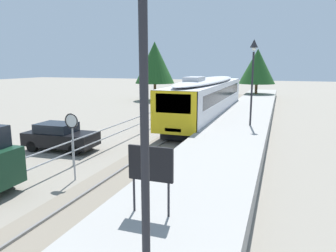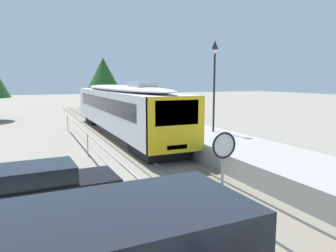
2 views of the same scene
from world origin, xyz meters
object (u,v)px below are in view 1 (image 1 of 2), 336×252
Objects in this scene: platform_lamp_mid_platform at (253,66)px; parked_hatchback_black at (60,136)px; speed_limit_sign at (72,130)px; platform_notice_board at (151,166)px; platform_lamp_near_end at (144,71)px; commuter_train at (208,96)px.

parked_hatchback_black is (-9.73, -6.35, -3.83)m from platform_lamp_mid_platform.
parked_hatchback_black is (-3.60, 3.73, -1.33)m from speed_limit_sign.
platform_notice_board is 11.14m from parked_hatchback_black.
platform_lamp_near_end is at bearing -47.41° from speed_limit_sign.
commuter_train reaches higher than speed_limit_sign.
platform_notice_board is (-1.28, 3.26, -2.44)m from platform_lamp_near_end.
commuter_train is at bearing 98.21° from platform_notice_board.
parked_hatchback_black is at bearing 139.80° from platform_notice_board.
speed_limit_sign is (-4.85, 3.41, -0.06)m from platform_notice_board.
platform_lamp_mid_platform is at bearing -55.09° from commuter_train.
parked_hatchback_black is (-5.66, -12.18, -1.35)m from commuter_train.
platform_notice_board is (-1.28, -13.48, -2.44)m from platform_lamp_mid_platform.
platform_lamp_near_end and platform_lamp_mid_platform have the same top height.
speed_limit_sign reaches higher than platform_notice_board.
platform_lamp_near_end reaches higher than parked_hatchback_black.
commuter_train is 3.50× the size of platform_lamp_mid_platform.
platform_lamp_near_end is at bearing -90.00° from platform_lamp_mid_platform.
platform_notice_board is at bearing -81.79° from commuter_train.
platform_lamp_near_end reaches higher than platform_notice_board.
platform_lamp_near_end is at bearing -79.78° from commuter_train.
platform_lamp_near_end is 1.91× the size of speed_limit_sign.
commuter_train is 7.53m from platform_lamp_mid_platform.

